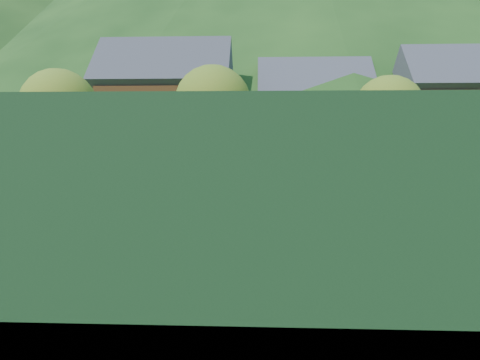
{
  "coord_description": "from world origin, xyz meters",
  "views": [
    {
      "loc": [
        -0.2,
        -15.55,
        2.66
      ],
      "look_at": [
        -0.88,
        0.0,
        1.03
      ],
      "focal_mm": 32.0,
      "sensor_mm": 36.0,
      "label": 1
    }
  ],
  "objects_px": {
    "chalet_left": "(167,107)",
    "chalet_right": "(454,110)",
    "coach": "(160,195)",
    "chalet_mid": "(313,115)",
    "student_d": "(476,180)",
    "student_c": "(379,185)",
    "student_a": "(339,180)",
    "ball_hopper": "(29,203)",
    "student_b": "(328,183)",
    "tennis_net": "(264,194)"
  },
  "relations": [
    {
      "from": "chalet_left",
      "to": "chalet_right",
      "type": "distance_m",
      "value": 30.0
    },
    {
      "from": "chalet_left",
      "to": "chalet_right",
      "type": "height_order",
      "value": "chalet_left"
    },
    {
      "from": "coach",
      "to": "chalet_mid",
      "type": "xyz_separation_m",
      "value": [
        9.16,
        36.96,
        4.11
      ]
    },
    {
      "from": "student_d",
      "to": "chalet_left",
      "type": "bearing_deg",
      "value": -31.89
    },
    {
      "from": "student_c",
      "to": "chalet_mid",
      "type": "bearing_deg",
      "value": -93.56
    },
    {
      "from": "coach",
      "to": "chalet_left",
      "type": "height_order",
      "value": "chalet_left"
    },
    {
      "from": "student_a",
      "to": "chalet_right",
      "type": "height_order",
      "value": "chalet_right"
    },
    {
      "from": "student_c",
      "to": "chalet_mid",
      "type": "distance_m",
      "value": 33.11
    },
    {
      "from": "coach",
      "to": "student_c",
      "type": "relative_size",
      "value": 1.19
    },
    {
      "from": "ball_hopper",
      "to": "student_a",
      "type": "bearing_deg",
      "value": 34.05
    },
    {
      "from": "student_c",
      "to": "student_a",
      "type": "bearing_deg",
      "value": -51.69
    },
    {
      "from": "student_c",
      "to": "chalet_left",
      "type": "xyz_separation_m",
      "value": [
        -14.48,
        28.8,
        4.9
      ]
    },
    {
      "from": "chalet_mid",
      "to": "chalet_right",
      "type": "bearing_deg",
      "value": -15.95
    },
    {
      "from": "student_a",
      "to": "chalet_right",
      "type": "xyz_separation_m",
      "value": [
        16.78,
        27.25,
        4.52
      ]
    },
    {
      "from": "student_d",
      "to": "chalet_right",
      "type": "relative_size",
      "value": 0.13
    },
    {
      "from": "student_a",
      "to": "chalet_left",
      "type": "distance_m",
      "value": 30.69
    },
    {
      "from": "student_b",
      "to": "student_d",
      "type": "distance_m",
      "value": 6.17
    },
    {
      "from": "student_d",
      "to": "tennis_net",
      "type": "relative_size",
      "value": 0.13
    },
    {
      "from": "student_d",
      "to": "chalet_mid",
      "type": "bearing_deg",
      "value": -61.1
    },
    {
      "from": "student_c",
      "to": "ball_hopper",
      "type": "height_order",
      "value": "student_c"
    },
    {
      "from": "coach",
      "to": "student_c",
      "type": "xyz_separation_m",
      "value": [
        7.65,
        4.16,
        -0.14
      ]
    },
    {
      "from": "student_c",
      "to": "ball_hopper",
      "type": "xyz_separation_m",
      "value": [
        -11.14,
        -5.13,
        0.02
      ]
    },
    {
      "from": "coach",
      "to": "tennis_net",
      "type": "xyz_separation_m",
      "value": [
        3.16,
        2.96,
        -0.36
      ]
    },
    {
      "from": "student_a",
      "to": "student_c",
      "type": "xyz_separation_m",
      "value": [
        1.26,
        -1.55,
        0.01
      ]
    },
    {
      "from": "student_b",
      "to": "ball_hopper",
      "type": "relative_size",
      "value": 1.45
    },
    {
      "from": "student_a",
      "to": "student_c",
      "type": "relative_size",
      "value": 0.99
    },
    {
      "from": "student_d",
      "to": "ball_hopper",
      "type": "height_order",
      "value": "student_d"
    },
    {
      "from": "student_b",
      "to": "student_d",
      "type": "relative_size",
      "value": 0.91
    },
    {
      "from": "tennis_net",
      "to": "chalet_mid",
      "type": "xyz_separation_m",
      "value": [
        6.0,
        34.0,
        4.47
      ]
    },
    {
      "from": "student_d",
      "to": "chalet_left",
      "type": "xyz_separation_m",
      "value": [
        -18.79,
        27.59,
        4.83
      ]
    },
    {
      "from": "ball_hopper",
      "to": "student_c",
      "type": "bearing_deg",
      "value": 24.72
    },
    {
      "from": "student_c",
      "to": "chalet_right",
      "type": "distance_m",
      "value": 33.02
    },
    {
      "from": "student_a",
      "to": "chalet_mid",
      "type": "relative_size",
      "value": 0.11
    },
    {
      "from": "student_a",
      "to": "student_d",
      "type": "bearing_deg",
      "value": 155.59
    },
    {
      "from": "chalet_left",
      "to": "student_b",
      "type": "bearing_deg",
      "value": -65.83
    },
    {
      "from": "student_c",
      "to": "chalet_mid",
      "type": "height_order",
      "value": "chalet_mid"
    },
    {
      "from": "student_c",
      "to": "ball_hopper",
      "type": "distance_m",
      "value": 12.27
    },
    {
      "from": "student_b",
      "to": "chalet_left",
      "type": "bearing_deg",
      "value": -63.97
    },
    {
      "from": "ball_hopper",
      "to": "coach",
      "type": "bearing_deg",
      "value": 15.45
    },
    {
      "from": "coach",
      "to": "ball_hopper",
      "type": "relative_size",
      "value": 1.72
    },
    {
      "from": "tennis_net",
      "to": "chalet_mid",
      "type": "bearing_deg",
      "value": 79.99
    },
    {
      "from": "ball_hopper",
      "to": "chalet_mid",
      "type": "height_order",
      "value": "chalet_mid"
    },
    {
      "from": "tennis_net",
      "to": "student_d",
      "type": "bearing_deg",
      "value": 15.32
    },
    {
      "from": "student_b",
      "to": "coach",
      "type": "bearing_deg",
      "value": 41.46
    },
    {
      "from": "coach",
      "to": "ball_hopper",
      "type": "xyz_separation_m",
      "value": [
        -3.49,
        -0.97,
        -0.12
      ]
    },
    {
      "from": "student_d",
      "to": "tennis_net",
      "type": "distance_m",
      "value": 9.12
    },
    {
      "from": "coach",
      "to": "student_a",
      "type": "bearing_deg",
      "value": 31.95
    },
    {
      "from": "chalet_left",
      "to": "chalet_mid",
      "type": "relative_size",
      "value": 1.09
    },
    {
      "from": "chalet_mid",
      "to": "chalet_right",
      "type": "relative_size",
      "value": 1.06
    },
    {
      "from": "ball_hopper",
      "to": "chalet_left",
      "type": "distance_m",
      "value": 34.44
    }
  ]
}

